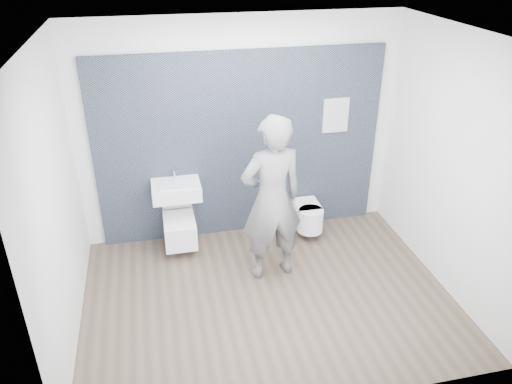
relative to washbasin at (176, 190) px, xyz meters
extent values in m
plane|color=brown|center=(0.86, -1.22, -0.81)|extent=(4.00, 4.00, 0.00)
plane|color=silver|center=(0.86, 0.28, 0.59)|extent=(4.00, 0.00, 4.00)
plane|color=silver|center=(0.86, -2.72, 0.59)|extent=(4.00, 0.00, 4.00)
plane|color=silver|center=(-1.14, -1.22, 0.59)|extent=(0.00, 3.00, 3.00)
plane|color=silver|center=(2.86, -1.22, 0.59)|extent=(0.00, 3.00, 3.00)
plane|color=white|center=(0.86, -1.22, 1.99)|extent=(4.00, 4.00, 0.00)
cube|color=black|center=(0.86, 0.25, -0.81)|extent=(3.60, 0.06, 2.40)
cube|color=white|center=(0.00, 0.00, -0.01)|extent=(0.59, 0.44, 0.18)
cube|color=silver|center=(0.00, -0.02, 0.08)|extent=(0.41, 0.29, 0.03)
cylinder|color=silver|center=(0.00, 0.16, 0.16)|extent=(0.02, 0.02, 0.15)
cylinder|color=silver|center=(0.00, 0.11, 0.22)|extent=(0.02, 0.10, 0.02)
cylinder|color=silver|center=(0.00, 0.20, -0.15)|extent=(0.04, 0.04, 0.12)
cube|color=white|center=(0.00, -0.06, -0.53)|extent=(0.39, 0.56, 0.33)
cylinder|color=silver|center=(0.00, -0.10, -0.38)|extent=(0.28, 0.28, 0.03)
cube|color=white|center=(0.00, -0.10, -0.36)|extent=(0.37, 0.45, 0.02)
cube|color=white|center=(0.00, 0.05, -0.18)|extent=(0.37, 0.26, 0.34)
cube|color=silver|center=(0.00, 0.19, -0.66)|extent=(0.10, 0.06, 0.08)
cube|color=white|center=(1.68, 0.02, -0.55)|extent=(0.34, 0.39, 0.28)
cylinder|color=white|center=(1.68, -0.17, -0.55)|extent=(0.34, 0.34, 0.28)
cube|color=white|center=(1.68, -0.01, -0.40)|extent=(0.32, 0.38, 0.03)
cylinder|color=white|center=(1.68, -0.19, -0.40)|extent=(0.32, 0.32, 0.03)
cube|color=silver|center=(1.68, 0.19, -0.65)|extent=(0.09, 0.06, 0.08)
cube|color=white|center=(2.07, 0.20, -0.81)|extent=(0.33, 0.03, 0.44)
imported|color=slate|center=(0.99, -0.80, 0.17)|extent=(0.77, 0.56, 1.96)
camera|label=1|loc=(-0.21, -5.47, 2.78)|focal=35.00mm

